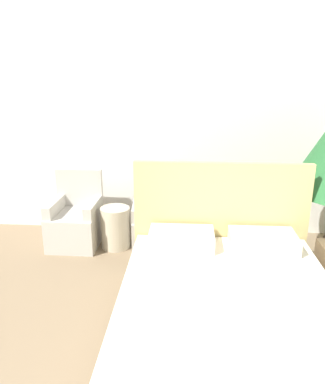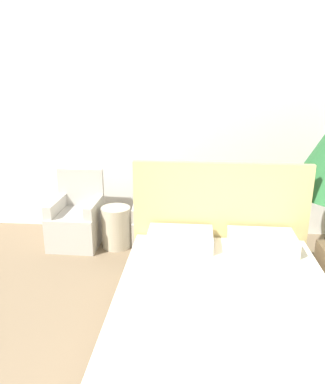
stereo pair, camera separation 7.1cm
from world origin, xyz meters
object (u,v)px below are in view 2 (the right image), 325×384
at_px(armchair_near_window_left, 77,222).
at_px(side_table, 116,227).
at_px(armchair_near_window_right, 158,225).
at_px(bed, 224,313).

bearing_deg(armchair_near_window_left, side_table, -4.62).
bearing_deg(armchair_near_window_right, bed, -72.53).
bearing_deg(bed, side_table, 125.72).
xyz_separation_m(armchair_near_window_left, side_table, (0.50, -0.05, -0.02)).
distance_m(armchair_near_window_right, side_table, 0.50).
bearing_deg(armchair_near_window_right, side_table, -179.15).
distance_m(armchair_near_window_left, armchair_near_window_right, 1.00).
bearing_deg(armchair_near_window_left, armchair_near_window_right, 0.64).
relative_size(armchair_near_window_left, side_table, 1.77).
bearing_deg(side_table, bed, -54.28).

